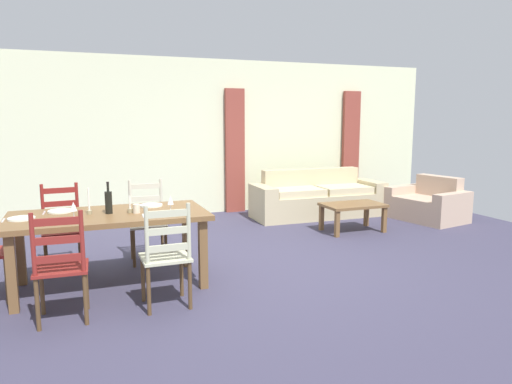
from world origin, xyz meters
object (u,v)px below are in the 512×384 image
(dining_chair_far_right, at_px, (147,221))
(armchair_upholstered, at_px, (429,205))
(dining_chair_far_left, at_px, (62,228))
(coffee_table, at_px, (353,208))
(wine_bottle, at_px, (109,202))
(dining_chair_near_right, at_px, (166,256))
(dining_chair_near_left, at_px, (61,267))
(couch, at_px, (316,199))
(coffee_cup_primary, at_px, (136,209))
(wine_glass_near_right, at_px, (170,201))
(dining_table, at_px, (109,222))
(wine_glass_near_left, at_px, (73,207))

(dining_chair_far_right, height_order, armchair_upholstered, dining_chair_far_right)
(dining_chair_far_left, height_order, coffee_table, dining_chair_far_left)
(wine_bottle, bearing_deg, dining_chair_near_right, -60.14)
(dining_chair_far_left, bearing_deg, dining_chair_far_right, -0.03)
(dining_chair_far_right, xyz_separation_m, coffee_table, (3.08, 0.40, -0.12))
(dining_chair_near_left, xyz_separation_m, couch, (4.03, 3.12, -0.19))
(coffee_cup_primary, relative_size, coffee_table, 0.10)
(dining_chair_near_left, relative_size, dining_chair_far_left, 1.00)
(dining_chair_far_left, distance_m, coffee_cup_primary, 1.15)
(wine_bottle, bearing_deg, couch, 33.57)
(coffee_cup_primary, xyz_separation_m, coffee_table, (3.30, 1.24, -0.44))
(dining_chair_far_right, distance_m, wine_glass_near_right, 0.99)
(wine_glass_near_right, xyz_separation_m, coffee_cup_primary, (-0.33, 0.06, -0.07))
(dining_chair_far_right, bearing_deg, dining_chair_far_left, 179.97)
(dining_chair_near_right, xyz_separation_m, coffee_table, (3.13, 1.90, -0.12))
(dining_chair_far_right, distance_m, coffee_cup_primary, 0.93)
(dining_table, relative_size, armchair_upholstered, 1.47)
(wine_bottle, xyz_separation_m, armchair_upholstered, (5.21, 1.43, -0.62))
(dining_chair_far_right, bearing_deg, dining_chair_near_right, -91.92)
(dining_chair_near_right, xyz_separation_m, dining_chair_far_right, (0.05, 1.50, 0.00))
(dining_chair_far_left, relative_size, couch, 0.42)
(dining_chair_near_left, distance_m, dining_chair_far_left, 1.51)
(dining_chair_far_left, bearing_deg, wine_glass_near_left, -81.18)
(dining_table, distance_m, wine_glass_near_left, 0.41)
(dining_chair_far_left, relative_size, wine_glass_near_left, 5.96)
(wine_glass_near_right, relative_size, armchair_upholstered, 0.12)
(dining_chair_far_right, xyz_separation_m, wine_glass_near_right, (0.11, -0.90, 0.38))
(dining_chair_near_left, xyz_separation_m, coffee_table, (3.99, 1.91, -0.12))
(wine_glass_near_right, distance_m, armchair_upholstered, 4.92)
(coffee_table, bearing_deg, dining_chair_far_right, -172.56)
(dining_chair_far_left, height_order, armchair_upholstered, dining_chair_far_left)
(dining_chair_near_right, xyz_separation_m, couch, (3.17, 3.12, -0.19))
(dining_chair_near_left, height_order, coffee_cup_primary, dining_chair_near_left)
(dining_table, relative_size, dining_chair_far_right, 1.98)
(wine_bottle, height_order, coffee_cup_primary, wine_bottle)
(dining_chair_near_right, relative_size, coffee_table, 1.07)
(dining_chair_far_left, xyz_separation_m, wine_glass_near_left, (0.14, -0.91, 0.38))
(wine_glass_near_right, height_order, coffee_cup_primary, wine_glass_near_right)
(dining_chair_near_right, height_order, wine_bottle, wine_bottle)
(dining_chair_near_right, bearing_deg, couch, 44.54)
(dining_chair_far_left, relative_size, coffee_table, 1.07)
(dining_chair_near_left, height_order, dining_chair_far_left, same)
(wine_glass_near_left, distance_m, armchair_upholstered, 5.78)
(dining_chair_far_left, distance_m, wine_glass_near_left, 1.00)
(dining_table, xyz_separation_m, dining_chair_far_left, (-0.46, 0.76, -0.19))
(coffee_table, bearing_deg, coffee_cup_primary, -159.31)
(coffee_cup_primary, bearing_deg, dining_chair_far_left, 130.54)
(couch, bearing_deg, armchair_upholstered, -30.51)
(wine_glass_near_right, bearing_deg, wine_bottle, 167.03)
(dining_chair_far_right, relative_size, wine_bottle, 3.04)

